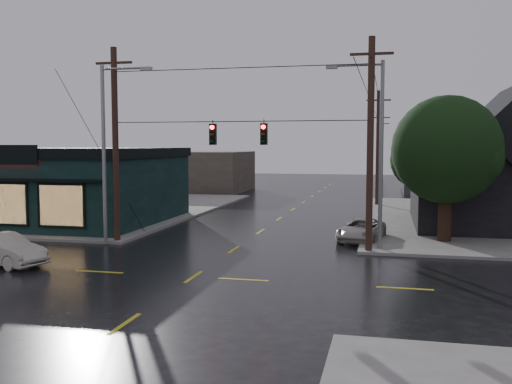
% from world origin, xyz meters
% --- Properties ---
extents(ground_plane, '(160.00, 160.00, 0.00)m').
position_xyz_m(ground_plane, '(0.00, 0.00, 0.00)').
color(ground_plane, black).
extents(sidewalk_nw, '(28.00, 28.00, 0.15)m').
position_xyz_m(sidewalk_nw, '(-20.00, 20.00, 0.07)').
color(sidewalk_nw, slate).
rests_on(sidewalk_nw, ground).
extents(pizza_shop, '(16.30, 12.34, 4.90)m').
position_xyz_m(pizza_shop, '(-15.00, 12.94, 2.56)').
color(pizza_shop, black).
rests_on(pizza_shop, ground).
extents(corner_tree, '(5.60, 5.60, 7.56)m').
position_xyz_m(corner_tree, '(10.26, 10.09, 4.88)').
color(corner_tree, black).
rests_on(corner_tree, ground).
extents(utility_pole_nw, '(2.00, 0.32, 10.15)m').
position_xyz_m(utility_pole_nw, '(-6.50, 6.50, 0.00)').
color(utility_pole_nw, '#321E16').
rests_on(utility_pole_nw, ground).
extents(utility_pole_ne, '(2.00, 0.32, 10.15)m').
position_xyz_m(utility_pole_ne, '(6.50, 6.50, 0.00)').
color(utility_pole_ne, '#321E16').
rests_on(utility_pole_ne, ground).
extents(utility_pole_far_a, '(2.00, 0.32, 9.65)m').
position_xyz_m(utility_pole_far_a, '(6.50, 28.00, 0.00)').
color(utility_pole_far_a, '#321E16').
rests_on(utility_pole_far_a, ground).
extents(utility_pole_far_b, '(2.00, 0.32, 9.15)m').
position_xyz_m(utility_pole_far_b, '(6.50, 48.00, 0.00)').
color(utility_pole_far_b, '#321E16').
rests_on(utility_pole_far_b, ground).
extents(utility_pole_far_c, '(2.00, 0.32, 9.15)m').
position_xyz_m(utility_pole_far_c, '(6.50, 68.00, 0.00)').
color(utility_pole_far_c, '#321E16').
rests_on(utility_pole_far_c, ground).
extents(span_signal_assembly, '(13.00, 0.48, 1.23)m').
position_xyz_m(span_signal_assembly, '(0.10, 6.50, 5.70)').
color(span_signal_assembly, black).
rests_on(span_signal_assembly, ground).
extents(streetlight_nw, '(5.40, 0.30, 9.15)m').
position_xyz_m(streetlight_nw, '(-6.80, 5.80, 0.00)').
color(streetlight_nw, gray).
rests_on(streetlight_nw, ground).
extents(streetlight_ne, '(5.40, 0.30, 9.15)m').
position_xyz_m(streetlight_ne, '(7.00, 7.20, 0.00)').
color(streetlight_ne, gray).
rests_on(streetlight_ne, ground).
extents(bg_building_west, '(12.00, 10.00, 4.40)m').
position_xyz_m(bg_building_west, '(-14.00, 40.00, 2.20)').
color(bg_building_west, '#41372F').
rests_on(bg_building_west, ground).
extents(bg_building_east, '(14.00, 12.00, 5.60)m').
position_xyz_m(bg_building_east, '(16.00, 45.00, 2.80)').
color(bg_building_east, '#2B2B31').
rests_on(bg_building_east, ground).
extents(sedan_cream, '(4.37, 2.56, 1.36)m').
position_xyz_m(sedan_cream, '(-8.61, 0.19, 0.68)').
color(sedan_cream, '#B1AB9C').
rests_on(sedan_cream, ground).
extents(suv_silver, '(2.77, 4.56, 1.18)m').
position_xyz_m(suv_silver, '(6.00, 10.03, 0.59)').
color(suv_silver, '#AAA59D').
rests_on(suv_silver, ground).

